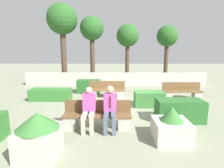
{
  "coord_description": "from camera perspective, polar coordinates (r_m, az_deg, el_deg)",
  "views": [
    {
      "loc": [
        -0.08,
        -7.37,
        2.31
      ],
      "look_at": [
        -0.18,
        0.5,
        0.9
      ],
      "focal_mm": 28.0,
      "sensor_mm": 36.0,
      "label": 1
    }
  ],
  "objects": [
    {
      "name": "person_seated_man",
      "position": [
        5.22,
        -0.66,
        -7.27
      ],
      "size": [
        0.38,
        0.63,
        1.35
      ],
      "color": "#515B70",
      "rests_on": "ground_plane"
    },
    {
      "name": "person_seated_woman",
      "position": [
        5.28,
        -7.62,
        -7.53
      ],
      "size": [
        0.38,
        0.63,
        1.31
      ],
      "color": "#B2A893",
      "rests_on": "ground_plane"
    },
    {
      "name": "hedge_block_far_left",
      "position": [
        9.16,
        -19.36,
        -3.24
      ],
      "size": [
        1.96,
        0.73,
        0.56
      ],
      "color": "#33702D",
      "rests_on": "ground_plane"
    },
    {
      "name": "bench_left_side",
      "position": [
        9.1,
        -1.7,
        -2.43
      ],
      "size": [
        1.88,
        0.48,
        0.85
      ],
      "rotation": [
        0.0,
        0.0,
        -0.21
      ],
      "color": "brown",
      "rests_on": "ground_plane"
    },
    {
      "name": "hedge_block_mid_right",
      "position": [
        10.31,
        -7.6,
        -0.74
      ],
      "size": [
        1.32,
        0.69,
        0.75
      ],
      "color": "#286028",
      "rests_on": "ground_plane"
    },
    {
      "name": "hedge_block_mid_left",
      "position": [
        6.47,
        21.13,
        -8.0
      ],
      "size": [
        1.55,
        0.77,
        0.74
      ],
      "color": "#286028",
      "rests_on": "ground_plane"
    },
    {
      "name": "tree_center_right",
      "position": [
        14.02,
        5.11,
        15.03
      ],
      "size": [
        1.72,
        1.72,
        4.48
      ],
      "color": "#473828",
      "rests_on": "ground_plane"
    },
    {
      "name": "tree_center_left",
      "position": [
        14.46,
        -6.58,
        16.95
      ],
      "size": [
        1.86,
        1.86,
        5.14
      ],
      "color": "#473828",
      "rests_on": "ground_plane"
    },
    {
      "name": "ground_plane",
      "position": [
        7.73,
        1.3,
        -7.25
      ],
      "size": [
        60.0,
        60.0,
        0.0
      ],
      "primitive_type": "plane",
      "color": "gray"
    },
    {
      "name": "tree_leftmost",
      "position": [
        14.55,
        -15.96,
        19.08
      ],
      "size": [
        2.3,
        2.3,
        5.97
      ],
      "color": "#473828",
      "rests_on": "ground_plane"
    },
    {
      "name": "planter_corner_left",
      "position": [
        4.38,
        -22.9,
        -14.66
      ],
      "size": [
        0.94,
        0.94,
        1.03
      ],
      "color": "#B7B2A8",
      "rests_on": "ground_plane"
    },
    {
      "name": "tree_rightmost",
      "position": [
        14.74,
        17.59,
        14.22
      ],
      "size": [
        1.63,
        1.63,
        4.42
      ],
      "color": "#473828",
      "rests_on": "ground_plane"
    },
    {
      "name": "bench_right_side",
      "position": [
        9.4,
        21.92,
        -2.76
      ],
      "size": [
        1.9,
        0.48,
        0.85
      ],
      "rotation": [
        0.0,
        0.0,
        -0.04
      ],
      "color": "brown",
      "rests_on": "ground_plane"
    },
    {
      "name": "bench_front",
      "position": [
        5.51,
        -4.82,
        -10.89
      ],
      "size": [
        2.09,
        0.49,
        0.85
      ],
      "color": "brown",
      "rests_on": "ground_plane"
    },
    {
      "name": "perimeter_wall",
      "position": [
        12.58,
        1.08,
        1.67
      ],
      "size": [
        12.92,
        0.3,
        0.9
      ],
      "color": "#B7B2A8",
      "rests_on": "ground_plane"
    },
    {
      "name": "planter_corner_right",
      "position": [
        5.01,
        18.74,
        -13.03
      ],
      "size": [
        0.91,
        0.91,
        0.94
      ],
      "color": "#B7B2A8",
      "rests_on": "ground_plane"
    },
    {
      "name": "hedge_block_near_right",
      "position": [
        7.84,
        12.01,
        -4.75
      ],
      "size": [
        1.27,
        0.75,
        0.65
      ],
      "color": "#3D7A38",
      "rests_on": "ground_plane"
    }
  ]
}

